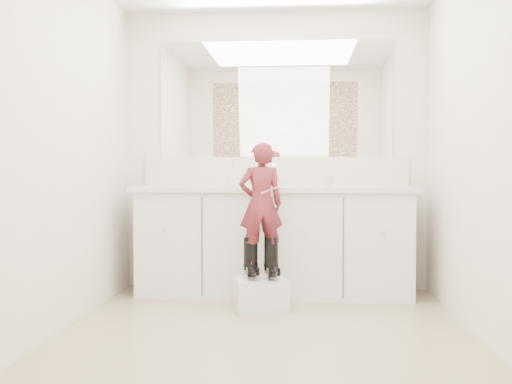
{
  "coord_description": "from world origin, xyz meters",
  "views": [
    {
      "loc": [
        0.22,
        -3.46,
        1.01
      ],
      "look_at": [
        -0.11,
        0.78,
        0.86
      ],
      "focal_mm": 40.0,
      "sensor_mm": 36.0,
      "label": 1
    }
  ],
  "objects": [
    {
      "name": "toddler",
      "position": [
        -0.07,
        0.69,
        0.78
      ],
      "size": [
        0.37,
        0.29,
        0.89
      ],
      "primitive_type": "imported",
      "rotation": [
        0.0,
        0.0,
        3.39
      ],
      "color": "#A0313A",
      "rests_on": "step_stool"
    },
    {
      "name": "soap_bottle",
      "position": [
        -0.34,
        1.24,
        1.0
      ],
      "size": [
        0.11,
        0.11,
        0.21
      ],
      "primitive_type": "imported",
      "rotation": [
        0.0,
        0.0,
        0.12
      ],
      "color": "beige",
      "rests_on": "countertop"
    },
    {
      "name": "wall_right",
      "position": [
        1.3,
        0.0,
        1.2
      ],
      "size": [
        0.0,
        3.0,
        3.0
      ],
      "primitive_type": "plane",
      "rotation": [
        1.57,
        0.0,
        -1.57
      ],
      "color": "beige",
      "rests_on": "floor"
    },
    {
      "name": "wall_left",
      "position": [
        -1.3,
        0.0,
        1.2
      ],
      "size": [
        0.0,
        3.0,
        3.0
      ],
      "primitive_type": "plane",
      "rotation": [
        1.57,
        0.0,
        1.57
      ],
      "color": "beige",
      "rests_on": "floor"
    },
    {
      "name": "boot_left",
      "position": [
        -0.14,
        0.69,
        0.38
      ],
      "size": [
        0.16,
        0.22,
        0.3
      ],
      "primitive_type": null,
      "rotation": [
        0.0,
        0.0,
        0.25
      ],
      "color": "black",
      "rests_on": "step_stool"
    },
    {
      "name": "countertop",
      "position": [
        0.0,
        1.21,
        0.87
      ],
      "size": [
        2.28,
        0.58,
        0.04
      ],
      "primitive_type": "cube",
      "color": "beige",
      "rests_on": "vanity_cabinet"
    },
    {
      "name": "cup",
      "position": [
        0.43,
        1.15,
        0.94
      ],
      "size": [
        0.13,
        0.13,
        0.09
      ],
      "primitive_type": "imported",
      "rotation": [
        0.0,
        0.0,
        0.38
      ],
      "color": "beige",
      "rests_on": "countertop"
    },
    {
      "name": "backsplash",
      "position": [
        0.0,
        1.49,
        1.02
      ],
      "size": [
        2.28,
        0.03,
        0.25
      ],
      "primitive_type": "cube",
      "color": "beige",
      "rests_on": "countertop"
    },
    {
      "name": "step_stool",
      "position": [
        -0.07,
        0.67,
        0.12
      ],
      "size": [
        0.43,
        0.38,
        0.23
      ],
      "primitive_type": "cube",
      "rotation": [
        0.0,
        0.0,
        0.25
      ],
      "color": "silver",
      "rests_on": "floor"
    },
    {
      "name": "boot_right",
      "position": [
        0.01,
        0.69,
        0.38
      ],
      "size": [
        0.16,
        0.22,
        0.3
      ],
      "primitive_type": null,
      "rotation": [
        0.0,
        0.0,
        0.25
      ],
      "color": "black",
      "rests_on": "step_stool"
    },
    {
      "name": "wall_front",
      "position": [
        0.0,
        -1.5,
        1.2
      ],
      "size": [
        2.6,
        0.0,
        2.6
      ],
      "primitive_type": "plane",
      "rotation": [
        -1.57,
        0.0,
        0.0
      ],
      "color": "beige",
      "rests_on": "floor"
    },
    {
      "name": "wall_back",
      "position": [
        0.0,
        1.5,
        1.2
      ],
      "size": [
        2.6,
        0.0,
        2.6
      ],
      "primitive_type": "plane",
      "rotation": [
        1.57,
        0.0,
        0.0
      ],
      "color": "beige",
      "rests_on": "floor"
    },
    {
      "name": "faucet",
      "position": [
        0.0,
        1.38,
        0.94
      ],
      "size": [
        0.08,
        0.08,
        0.1
      ],
      "primitive_type": "cylinder",
      "color": "silver",
      "rests_on": "countertop"
    },
    {
      "name": "vanity_cabinet",
      "position": [
        0.0,
        1.23,
        0.42
      ],
      "size": [
        2.2,
        0.55,
        0.85
      ],
      "primitive_type": "cube",
      "color": "silver",
      "rests_on": "floor"
    },
    {
      "name": "mirror",
      "position": [
        0.0,
        1.49,
        1.64
      ],
      "size": [
        2.0,
        0.02,
        1.0
      ],
      "primitive_type": "cube",
      "color": "white",
      "rests_on": "wall_back"
    },
    {
      "name": "floor",
      "position": [
        0.0,
        0.0,
        0.0
      ],
      "size": [
        3.0,
        3.0,
        0.0
      ],
      "primitive_type": "plane",
      "color": "#867058",
      "rests_on": "ground"
    },
    {
      "name": "toothbrush",
      "position": [
        0.0,
        0.61,
        0.88
      ],
      "size": [
        0.13,
        0.05,
        0.06
      ],
      "primitive_type": "cylinder",
      "rotation": [
        0.0,
        1.22,
        0.25
      ],
      "color": "#D5527A",
      "rests_on": "toddler"
    }
  ]
}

